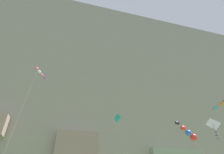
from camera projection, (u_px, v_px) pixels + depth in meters
The scene contains 5 objects.
cliff_face at pixel (78, 99), 65.40m from camera, with size 180.00×34.63×67.71m.
kite_diamond_upper_mid at pixel (118, 120), 39.55m from camera, with size 3.59×5.67×19.43m.
kite_windsock_low_left at pixel (189, 133), 23.44m from camera, with size 6.13×5.00×11.47m.
kite_diamond_upper_right at pixel (214, 125), 30.11m from camera, with size 1.47×6.92×15.23m.
kite_windsock_mid_right at pixel (39, 72), 29.50m from camera, with size 1.98×6.01×21.18m.
Camera 1 is at (-3.11, -0.16, 3.50)m, focal length 28.98 mm.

